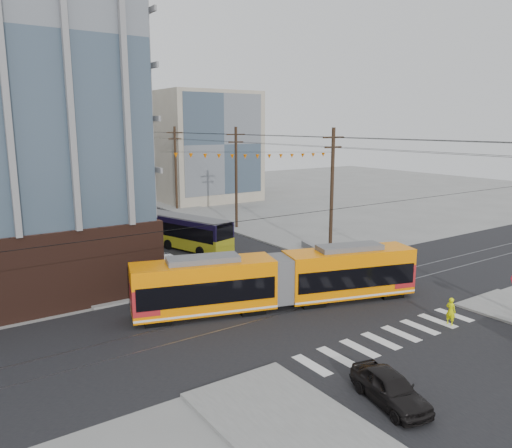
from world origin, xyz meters
The scene contains 12 objects.
ground centered at (0.00, 0.00, 0.00)m, with size 160.00×160.00×0.00m, color slate.
bg_bldg_ne_near centered at (16.00, 48.00, 8.00)m, with size 14.00×14.00×16.00m, color gray.
bg_bldg_ne_far centered at (18.00, 68.00, 7.00)m, with size 16.00×16.00×14.00m, color #8C99A5.
utility_pole_far centered at (8.50, 56.00, 5.50)m, with size 0.30×0.30×11.00m, color black.
streetcar centered at (-2.13, 4.15, 1.74)m, with size 18.06×2.54×3.48m, color orange, non-canonical shape.
city_bus centered at (-0.45, 21.42, 1.56)m, with size 2.39×11.02×3.12m, color black, non-canonical shape.
black_sedan centered at (-5.13, -7.29, 0.69)m, with size 1.62×4.02×1.37m, color black.
parked_car_silver centered at (-5.89, 14.65, 0.84)m, with size 1.77×5.08×1.67m, color silver.
parked_car_white centered at (-5.89, 19.11, 0.75)m, with size 2.10×5.16×1.50m, color #B9B2B1.
parked_car_grey centered at (-5.26, 23.41, 0.64)m, with size 2.11×4.58×1.27m, color #555557.
pedestrian centered at (4.14, -3.71, 0.81)m, with size 0.59×0.39×1.61m, color #E5EF05.
jersey_barrier centered at (8.30, 13.03, 0.37)m, with size 0.84×3.72×0.74m, color gray.
Camera 1 is at (-20.18, -19.54, 11.22)m, focal length 35.00 mm.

